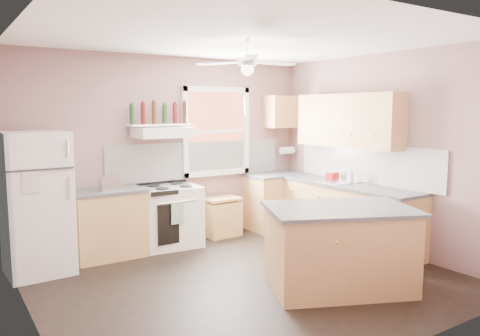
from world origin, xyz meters
TOP-DOWN VIEW (x-y plane):
  - floor at (0.00, 0.00)m, footprint 4.50×4.50m
  - ceiling at (0.00, 0.00)m, footprint 4.50×4.50m
  - wall_back at (0.00, 2.02)m, footprint 4.50×0.05m
  - wall_right at (2.27, 0.00)m, footprint 0.05×4.00m
  - wall_left at (-2.27, 0.00)m, footprint 0.05×4.00m
  - backsplash_back at (0.45, 1.99)m, footprint 2.90×0.03m
  - backsplash_right at (2.23, 0.30)m, footprint 0.03×2.60m
  - window_view at (0.75, 1.98)m, footprint 1.00×0.02m
  - window_frame at (0.75, 1.96)m, footprint 1.16×0.07m
  - refrigerator at (-1.95, 1.53)m, footprint 0.74×0.72m
  - base_cabinet_left at (-1.06, 1.70)m, footprint 0.90×0.60m
  - counter_left at (-1.06, 1.70)m, footprint 0.92×0.62m
  - toaster at (-1.04, 1.60)m, footprint 0.28×0.16m
  - stove at (-0.17, 1.70)m, footprint 0.86×0.71m
  - range_hood at (-0.23, 1.75)m, footprint 0.78×0.50m
  - bottle_shelf at (-0.23, 1.87)m, footprint 0.90×0.26m
  - cart at (0.72, 1.75)m, footprint 0.55×0.37m
  - base_cabinet_corner at (1.75, 1.70)m, footprint 1.00×0.60m
  - base_cabinet_right at (1.95, 0.30)m, footprint 0.60×2.20m
  - counter_corner at (1.75, 1.70)m, footprint 1.02×0.62m
  - counter_right at (1.94, 0.30)m, footprint 0.62×2.22m
  - sink at (1.94, 0.50)m, footprint 0.55×0.45m
  - faucet at (2.10, 0.50)m, footprint 0.03×0.03m
  - upper_cabinet_right at (2.08, 0.50)m, footprint 0.33×1.80m
  - upper_cabinet_corner at (1.95, 1.83)m, footprint 0.60×0.33m
  - paper_towel at (2.07, 1.86)m, footprint 0.26×0.12m
  - island at (0.68, -0.76)m, footprint 1.70×1.43m
  - island_top at (0.68, -0.76)m, footprint 1.81×1.54m
  - ceiling_fan_hub at (0.00, 0.00)m, footprint 0.20×0.20m
  - soap_bottle at (2.03, 0.37)m, footprint 0.09×0.09m
  - red_caddy at (2.05, 0.76)m, footprint 0.20×0.15m
  - wine_bottles at (-0.22, 1.87)m, footprint 0.86×0.06m

SIDE VIEW (x-z plane):
  - floor at x=0.00m, z-range 0.00..0.00m
  - cart at x=0.72m, z-range 0.00..0.53m
  - base_cabinet_left at x=-1.06m, z-range 0.00..0.86m
  - stove at x=-0.17m, z-range 0.00..0.86m
  - base_cabinet_corner at x=1.75m, z-range 0.00..0.86m
  - base_cabinet_right at x=1.95m, z-range 0.00..0.86m
  - island at x=0.68m, z-range 0.00..0.86m
  - refrigerator at x=-1.95m, z-range 0.00..1.68m
  - counter_left at x=-1.06m, z-range 0.86..0.90m
  - counter_corner at x=1.75m, z-range 0.86..0.90m
  - counter_right at x=1.94m, z-range 0.86..0.90m
  - island_top at x=0.68m, z-range 0.86..0.90m
  - sink at x=1.94m, z-range 0.88..0.91m
  - red_caddy at x=2.05m, z-range 0.90..1.00m
  - faucet at x=2.10m, z-range 0.90..1.04m
  - toaster at x=-1.04m, z-range 0.90..1.08m
  - soap_bottle at x=2.03m, z-range 0.90..1.11m
  - backsplash_back at x=0.45m, z-range 0.90..1.45m
  - backsplash_right at x=2.23m, z-range 0.90..1.45m
  - paper_towel at x=2.07m, z-range 1.19..1.31m
  - wall_back at x=0.00m, z-range 0.00..2.70m
  - wall_right at x=2.27m, z-range 0.00..2.70m
  - wall_left at x=-2.27m, z-range 0.00..2.70m
  - window_view at x=0.75m, z-range 1.00..2.20m
  - window_frame at x=0.75m, z-range 0.92..2.28m
  - range_hood at x=-0.23m, z-range 1.55..1.69m
  - bottle_shelf at x=-0.23m, z-range 1.71..1.73m
  - upper_cabinet_right at x=2.08m, z-range 1.40..2.16m
  - wine_bottles at x=-0.22m, z-range 1.73..2.04m
  - upper_cabinet_corner at x=1.95m, z-range 1.64..2.16m
  - ceiling_fan_hub at x=0.00m, z-range 2.41..2.49m
  - ceiling at x=0.00m, z-range 2.70..2.70m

